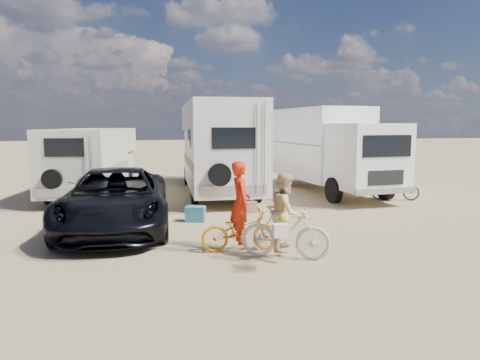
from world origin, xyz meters
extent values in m
plane|color=tan|center=(0.00, 0.00, 0.00)|extent=(140.00, 140.00, 0.00)
imported|color=black|center=(-4.04, 1.58, 0.80)|extent=(2.72, 5.80, 1.61)
imported|color=orange|center=(-1.18, -1.02, 0.45)|extent=(1.73, 0.62, 0.91)
imported|color=beige|center=(-0.38, -1.76, 0.55)|extent=(1.90, 1.22, 1.11)
imported|color=red|center=(-1.18, -1.02, 0.90)|extent=(0.44, 0.66, 1.81)
imported|color=#D9B27F|center=(-0.38, -1.76, 0.81)|extent=(0.87, 0.96, 1.61)
imported|color=#252725|center=(5.68, 4.41, 0.45)|extent=(1.80, 1.27, 0.90)
cube|color=teal|center=(-1.89, 2.14, 0.22)|extent=(0.64, 0.53, 0.44)
cube|color=brown|center=(-0.12, 3.19, 0.18)|extent=(0.52, 0.52, 0.36)
camera|label=1|loc=(-2.99, -10.33, 2.76)|focal=33.08mm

